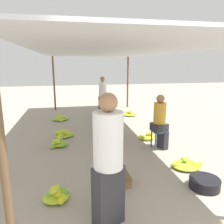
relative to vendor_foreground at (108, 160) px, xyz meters
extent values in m
cylinder|color=brown|center=(-1.06, -0.55, 0.29)|extent=(0.08, 0.08, 2.42)
cylinder|color=brown|center=(-1.06, 7.72, 0.29)|extent=(0.08, 0.08, 2.42)
cylinder|color=brown|center=(2.40, 7.72, 0.29)|extent=(0.08, 0.08, 2.42)
cube|color=#B2B2B7|center=(0.67, 3.58, 1.52)|extent=(3.86, 8.66, 0.04)
cube|color=#2D2D33|center=(0.00, 0.00, -0.51)|extent=(0.45, 0.37, 0.83)
cylinder|color=white|center=(0.00, 0.00, 0.26)|extent=(0.51, 0.51, 0.72)
sphere|color=#9E704C|center=(0.00, 0.00, 0.74)|extent=(0.23, 0.23, 0.23)
cube|color=#384C84|center=(1.74, 2.38, -0.47)|extent=(0.34, 0.34, 0.04)
cylinder|color=#384C84|center=(1.60, 2.25, -0.71)|extent=(0.04, 0.04, 0.44)
cylinder|color=#384C84|center=(1.87, 2.25, -0.71)|extent=(0.04, 0.04, 0.44)
cylinder|color=#384C84|center=(1.60, 2.52, -0.71)|extent=(0.04, 0.04, 0.44)
cylinder|color=#384C84|center=(1.87, 2.52, -0.71)|extent=(0.04, 0.04, 0.44)
cube|color=#2D2D33|center=(1.84, 2.36, -0.69)|extent=(0.21, 0.33, 0.48)
cube|color=#2D2D33|center=(1.74, 2.38, -0.36)|extent=(0.41, 0.41, 0.18)
cylinder|color=gold|center=(1.74, 2.38, -0.01)|extent=(0.36, 0.36, 0.52)
sphere|color=#9E704C|center=(1.74, 2.38, 0.35)|extent=(0.20, 0.20, 0.20)
cylinder|color=black|center=(1.79, 0.51, -0.84)|extent=(0.52, 0.52, 0.18)
ellipsoid|color=yellow|center=(-0.70, 0.63, -0.78)|extent=(0.22, 0.24, 0.12)
ellipsoid|color=yellow|center=(-0.63, 0.57, -0.85)|extent=(0.12, 0.29, 0.11)
ellipsoid|color=#C7D428|center=(-0.72, 0.64, -0.73)|extent=(0.23, 0.28, 0.11)
ellipsoid|color=#8DBD33|center=(-0.70, 0.75, -0.86)|extent=(0.23, 0.25, 0.12)
ellipsoid|color=#83B935|center=(-0.65, 0.73, -0.83)|extent=(0.31, 0.21, 0.12)
ellipsoid|color=#87BA34|center=(-0.78, 0.70, -0.83)|extent=(0.24, 0.18, 0.09)
ellipsoid|color=#B5CD2C|center=(-0.72, 0.66, -0.88)|extent=(0.42, 0.36, 0.10)
ellipsoid|color=yellow|center=(-0.81, 3.02, -0.79)|extent=(0.29, 0.28, 0.12)
ellipsoid|color=#79B536|center=(-0.88, 2.93, -0.87)|extent=(0.19, 0.31, 0.11)
ellipsoid|color=#7CB636|center=(-0.63, 2.91, -0.86)|extent=(0.27, 0.24, 0.11)
ellipsoid|color=#94BF32|center=(-0.85, 2.97, -0.80)|extent=(0.27, 0.35, 0.11)
ellipsoid|color=#75B337|center=(-0.66, 2.96, -0.85)|extent=(0.31, 0.28, 0.15)
ellipsoid|color=#A3C62F|center=(-0.74, 3.12, -0.75)|extent=(0.21, 0.26, 0.14)
ellipsoid|color=#BBCF2B|center=(-0.74, 3.04, -0.88)|extent=(0.44, 0.38, 0.10)
ellipsoid|color=yellow|center=(-0.55, 3.70, -0.81)|extent=(0.32, 0.13, 0.12)
ellipsoid|color=#B8CE2B|center=(-0.76, 3.76, -0.79)|extent=(0.33, 0.29, 0.14)
ellipsoid|color=#B4CC2C|center=(-0.72, 3.60, -0.84)|extent=(0.25, 0.22, 0.12)
ellipsoid|color=#B9CE2B|center=(-0.58, 3.78, -0.77)|extent=(0.25, 0.24, 0.15)
ellipsoid|color=#C6D429|center=(-0.67, 3.73, -0.79)|extent=(0.30, 0.20, 0.14)
ellipsoid|color=#A2C52F|center=(-0.62, 3.73, -0.79)|extent=(0.14, 0.33, 0.09)
ellipsoid|color=#78B437|center=(-0.43, 3.71, -0.87)|extent=(0.24, 0.26, 0.11)
ellipsoid|color=#9AC231|center=(-0.64, 3.73, -0.88)|extent=(0.51, 0.45, 0.10)
ellipsoid|color=#9BC230|center=(-0.77, 5.52, -0.86)|extent=(0.21, 0.34, 0.12)
ellipsoid|color=#C3D229|center=(-0.79, 5.77, -0.81)|extent=(0.32, 0.12, 0.13)
ellipsoid|color=#CCD628|center=(-0.62, 5.82, -0.86)|extent=(0.28, 0.27, 0.11)
ellipsoid|color=#88BB34|center=(-0.86, 5.90, -0.78)|extent=(0.12, 0.34, 0.10)
ellipsoid|color=#80B735|center=(-0.80, 5.76, -0.88)|extent=(0.60, 0.53, 0.10)
ellipsoid|color=#8DBD33|center=(2.12, 1.21, -0.86)|extent=(0.23, 0.16, 0.13)
ellipsoid|color=#B2CC2C|center=(1.70, 1.24, -0.85)|extent=(0.34, 0.21, 0.11)
ellipsoid|color=#A3C62F|center=(1.86, 1.28, -0.75)|extent=(0.23, 0.21, 0.10)
ellipsoid|color=#A0C42F|center=(1.95, 1.43, -0.85)|extent=(0.21, 0.28, 0.10)
ellipsoid|color=yellow|center=(2.02, 1.18, -0.85)|extent=(0.23, 0.22, 0.12)
ellipsoid|color=#B2CB2C|center=(1.88, 1.26, -0.88)|extent=(0.60, 0.52, 0.10)
ellipsoid|color=yellow|center=(2.05, 6.06, -0.81)|extent=(0.30, 0.28, 0.13)
ellipsoid|color=#A7C72E|center=(2.00, 5.93, -0.83)|extent=(0.31, 0.26, 0.12)
ellipsoid|color=#83B935|center=(2.03, 5.95, -0.84)|extent=(0.28, 0.27, 0.12)
ellipsoid|color=#B3CC2C|center=(2.02, 5.90, -0.76)|extent=(0.27, 0.27, 0.09)
ellipsoid|color=yellow|center=(1.96, 6.10, -0.84)|extent=(0.25, 0.25, 0.13)
ellipsoid|color=yellow|center=(2.00, 5.92, -0.88)|extent=(0.56, 0.49, 0.10)
ellipsoid|color=#BDD02A|center=(1.79, 3.10, -0.77)|extent=(0.27, 0.22, 0.10)
ellipsoid|color=#CBD628|center=(1.65, 2.95, -0.87)|extent=(0.34, 0.21, 0.10)
ellipsoid|color=yellow|center=(1.87, 3.12, -0.88)|extent=(0.32, 0.22, 0.10)
ellipsoid|color=#9DC330|center=(1.62, 2.99, -0.85)|extent=(0.25, 0.26, 0.10)
ellipsoid|color=yellow|center=(1.68, 3.09, -0.88)|extent=(0.47, 0.41, 0.10)
cube|color=brown|center=(0.70, 3.28, -0.83)|extent=(0.46, 0.46, 0.19)
cube|color=brown|center=(0.70, 3.28, -0.73)|extent=(0.48, 0.48, 0.02)
cube|color=brown|center=(0.58, 4.33, -0.82)|extent=(0.46, 0.46, 0.21)
cube|color=brown|center=(0.58, 4.33, -0.70)|extent=(0.48, 0.48, 0.02)
cube|color=olive|center=(0.33, 0.96, -0.85)|extent=(0.44, 0.44, 0.15)
cube|color=brown|center=(0.33, 0.96, -0.77)|extent=(0.46, 0.46, 0.02)
cube|color=#2D2D33|center=(1.00, 6.67, -0.56)|extent=(0.39, 0.30, 0.73)
cylinder|color=white|center=(1.00, 6.67, 0.12)|extent=(0.43, 0.43, 0.63)
sphere|color=#9E704C|center=(1.00, 6.67, 0.54)|extent=(0.21, 0.21, 0.21)
camera|label=1|loc=(-0.46, -2.52, 1.19)|focal=35.00mm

